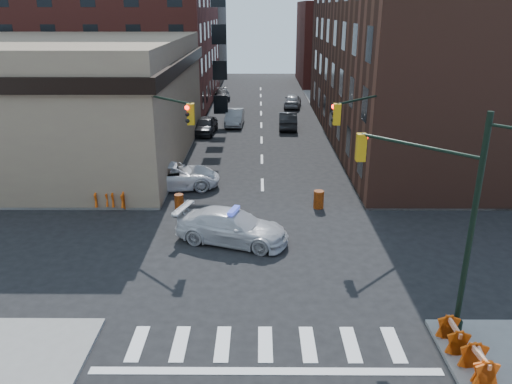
{
  "coord_description": "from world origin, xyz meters",
  "views": [
    {
      "loc": [
        -0.24,
        -21.36,
        11.1
      ],
      "look_at": [
        -0.38,
        2.68,
        2.2
      ],
      "focal_mm": 35.0,
      "sensor_mm": 36.0,
      "label": 1
    }
  ],
  "objects_px": {
    "parked_car_enear": "(288,120)",
    "pedestrian_b": "(123,187)",
    "pickup": "(173,176)",
    "pedestrian_a": "(154,184)",
    "parked_car_wnear": "(205,125)",
    "barrel_road": "(319,199)",
    "barricade_nw_a": "(106,199)",
    "parked_car_wfar": "(235,117)",
    "police_car": "(232,227)",
    "barricade_se_a": "(453,335)",
    "barrel_bank": "(179,202)"
  },
  "relations": [
    {
      "from": "pickup",
      "to": "barrel_road",
      "type": "height_order",
      "value": "pickup"
    },
    {
      "from": "police_car",
      "to": "parked_car_enear",
      "type": "relative_size",
      "value": 1.16
    },
    {
      "from": "parked_car_enear",
      "to": "barricade_se_a",
      "type": "relative_size",
      "value": 4.1
    },
    {
      "from": "barrel_bank",
      "to": "barricade_nw_a",
      "type": "height_order",
      "value": "barricade_nw_a"
    },
    {
      "from": "parked_car_wfar",
      "to": "parked_car_enear",
      "type": "height_order",
      "value": "parked_car_enear"
    },
    {
      "from": "parked_car_wnear",
      "to": "barrel_bank",
      "type": "xyz_separation_m",
      "value": [
        0.35,
        -18.76,
        -0.32
      ]
    },
    {
      "from": "pedestrian_a",
      "to": "pedestrian_b",
      "type": "distance_m",
      "value": 1.82
    },
    {
      "from": "barrel_bank",
      "to": "pedestrian_a",
      "type": "bearing_deg",
      "value": 134.98
    },
    {
      "from": "barrel_road",
      "to": "parked_car_wnear",
      "type": "bearing_deg",
      "value": 114.79
    },
    {
      "from": "pedestrian_a",
      "to": "barricade_nw_a",
      "type": "relative_size",
      "value": 1.18
    },
    {
      "from": "pedestrian_b",
      "to": "barrel_road",
      "type": "relative_size",
      "value": 1.52
    },
    {
      "from": "pedestrian_a",
      "to": "barrel_road",
      "type": "height_order",
      "value": "pedestrian_a"
    },
    {
      "from": "parked_car_wfar",
      "to": "pedestrian_a",
      "type": "height_order",
      "value": "pedestrian_a"
    },
    {
      "from": "police_car",
      "to": "pedestrian_a",
      "type": "height_order",
      "value": "pedestrian_a"
    },
    {
      "from": "barrel_road",
      "to": "pedestrian_b",
      "type": "bearing_deg",
      "value": 175.81
    },
    {
      "from": "barrel_road",
      "to": "barrel_bank",
      "type": "xyz_separation_m",
      "value": [
        -8.16,
        -0.34,
        -0.06
      ]
    },
    {
      "from": "parked_car_wfar",
      "to": "parked_car_enear",
      "type": "distance_m",
      "value": 5.43
    },
    {
      "from": "pedestrian_b",
      "to": "barricade_se_a",
      "type": "bearing_deg",
      "value": -77.63
    },
    {
      "from": "police_car",
      "to": "pedestrian_b",
      "type": "distance_m",
      "value": 8.71
    },
    {
      "from": "parked_car_enear",
      "to": "police_car",
      "type": "bearing_deg",
      "value": 82.7
    },
    {
      "from": "barricade_nw_a",
      "to": "barrel_road",
      "type": "bearing_deg",
      "value": -0.04
    },
    {
      "from": "parked_car_enear",
      "to": "pickup",
      "type": "bearing_deg",
      "value": 66.16
    },
    {
      "from": "barricade_se_a",
      "to": "parked_car_wnear",
      "type": "bearing_deg",
      "value": 19.59
    },
    {
      "from": "barricade_nw_a",
      "to": "pickup",
      "type": "bearing_deg",
      "value": 46.27
    },
    {
      "from": "parked_car_wnear",
      "to": "police_car",
      "type": "bearing_deg",
      "value": -76.74
    },
    {
      "from": "parked_car_wfar",
      "to": "barrel_bank",
      "type": "height_order",
      "value": "parked_car_wfar"
    },
    {
      "from": "barrel_bank",
      "to": "barricade_se_a",
      "type": "relative_size",
      "value": 0.8
    },
    {
      "from": "barrel_road",
      "to": "barricade_nw_a",
      "type": "height_order",
      "value": "barricade_nw_a"
    },
    {
      "from": "parked_car_wfar",
      "to": "barricade_nw_a",
      "type": "bearing_deg",
      "value": -104.29
    },
    {
      "from": "parked_car_enear",
      "to": "pedestrian_b",
      "type": "distance_m",
      "value": 22.69
    },
    {
      "from": "pickup",
      "to": "barricade_nw_a",
      "type": "bearing_deg",
      "value": 126.95
    },
    {
      "from": "pickup",
      "to": "barricade_se_a",
      "type": "xyz_separation_m",
      "value": [
        12.2,
        -16.44,
        -0.24
      ]
    },
    {
      "from": "parked_car_enear",
      "to": "pedestrian_a",
      "type": "relative_size",
      "value": 3.15
    },
    {
      "from": "pedestrian_a",
      "to": "barricade_nw_a",
      "type": "bearing_deg",
      "value": -139.78
    },
    {
      "from": "parked_car_wnear",
      "to": "parked_car_wfar",
      "type": "xyz_separation_m",
      "value": [
        2.55,
        3.62,
        -0.0
      ]
    },
    {
      "from": "barrel_road",
      "to": "barricade_nw_a",
      "type": "relative_size",
      "value": 0.81
    },
    {
      "from": "pedestrian_a",
      "to": "parked_car_wnear",
      "type": "bearing_deg",
      "value": 90.52
    },
    {
      "from": "barrel_road",
      "to": "parked_car_wfar",
      "type": "bearing_deg",
      "value": 105.13
    },
    {
      "from": "pedestrian_a",
      "to": "barricade_se_a",
      "type": "distance_m",
      "value": 19.53
    },
    {
      "from": "pedestrian_a",
      "to": "barrel_bank",
      "type": "bearing_deg",
      "value": -39.54
    },
    {
      "from": "parked_car_wnear",
      "to": "pickup",
      "type": "bearing_deg",
      "value": -87.96
    },
    {
      "from": "parked_car_wnear",
      "to": "barrel_bank",
      "type": "relative_size",
      "value": 4.9
    },
    {
      "from": "barricade_se_a",
      "to": "parked_car_wfar",
      "type": "bearing_deg",
      "value": 13.82
    },
    {
      "from": "barrel_road",
      "to": "barricade_se_a",
      "type": "xyz_separation_m",
      "value": [
        3.12,
        -13.01,
        0.07
      ]
    },
    {
      "from": "pedestrian_b",
      "to": "parked_car_enear",
      "type": "bearing_deg",
      "value": 26.54
    },
    {
      "from": "pickup",
      "to": "parked_car_wnear",
      "type": "relative_size",
      "value": 1.29
    },
    {
      "from": "parked_car_enear",
      "to": "barrel_bank",
      "type": "height_order",
      "value": "parked_car_enear"
    },
    {
      "from": "pedestrian_b",
      "to": "barricade_se_a",
      "type": "distance_m",
      "value": 20.28
    },
    {
      "from": "pickup",
      "to": "barrel_bank",
      "type": "relative_size",
      "value": 6.31
    },
    {
      "from": "parked_car_wnear",
      "to": "barrel_road",
      "type": "xyz_separation_m",
      "value": [
        8.51,
        -18.42,
        -0.26
      ]
    }
  ]
}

